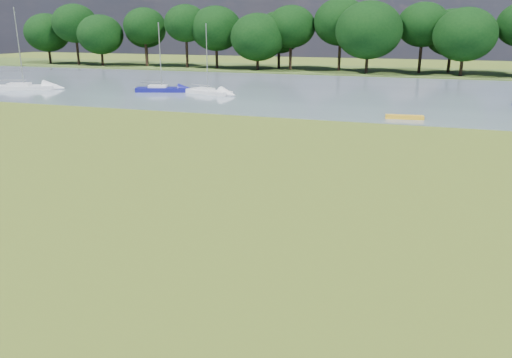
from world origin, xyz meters
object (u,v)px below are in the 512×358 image
(sailboat_0, at_px, (161,88))
(sailboat_5, at_px, (207,90))
(sailboat_3, at_px, (23,86))
(kayak, at_px, (404,117))

(sailboat_0, xyz_separation_m, sailboat_5, (6.12, 0.10, -0.09))
(sailboat_0, xyz_separation_m, sailboat_3, (-17.72, -3.60, 0.01))
(kayak, distance_m, sailboat_0, 30.96)
(sailboat_0, bearing_deg, sailboat_3, 174.21)
(kayak, distance_m, sailboat_5, 25.28)
(kayak, distance_m, sailboat_3, 47.46)
(sailboat_0, relative_size, sailboat_5, 1.01)
(kayak, height_order, sailboat_5, sailboat_5)
(sailboat_0, height_order, sailboat_3, sailboat_3)
(kayak, relative_size, sailboat_0, 0.40)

